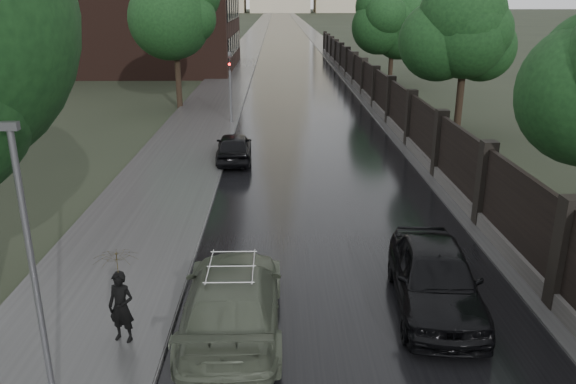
{
  "coord_description": "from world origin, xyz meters",
  "views": [
    {
      "loc": [
        -1.72,
        -6.13,
        6.7
      ],
      "look_at": [
        -1.43,
        8.94,
        1.5
      ],
      "focal_mm": 35.0,
      "sensor_mm": 36.0,
      "label": 1
    }
  ],
  "objects": [
    {
      "name": "road",
      "position": [
        0.0,
        190.0,
        0.01
      ],
      "size": [
        8.0,
        420.0,
        0.02
      ],
      "primitive_type": "cube",
      "color": "black",
      "rests_on": "ground"
    },
    {
      "name": "tree_left_far",
      "position": [
        -8.0,
        30.0,
        5.24
      ],
      "size": [
        4.25,
        4.25,
        7.39
      ],
      "color": "black",
      "rests_on": "ground"
    },
    {
      "name": "pedestrian_umbrella",
      "position": [
        -4.85,
        3.72,
        1.73
      ],
      "size": [
        1.09,
        1.1,
        2.35
      ],
      "rotation": [
        0.0,
        0.0,
        -0.28
      ],
      "color": "black",
      "rests_on": "sidewalk_left"
    },
    {
      "name": "volga_sedan",
      "position": [
        -2.68,
        4.24,
        0.73
      ],
      "size": [
        2.11,
        5.08,
        1.47
      ],
      "primitive_type": "imported",
      "rotation": [
        0.0,
        0.0,
        3.15
      ],
      "color": "#454C3D",
      "rests_on": "ground"
    },
    {
      "name": "lamp_post",
      "position": [
        -5.4,
        1.5,
        2.67
      ],
      "size": [
        0.25,
        0.12,
        5.11
      ],
      "color": "#59595E",
      "rests_on": "ground"
    },
    {
      "name": "car_right_near",
      "position": [
        1.81,
        5.11,
        0.77
      ],
      "size": [
        2.21,
        4.66,
        1.54
      ],
      "primitive_type": "imported",
      "rotation": [
        0.0,
        0.0,
        -0.09
      ],
      "color": "black",
      "rests_on": "ground"
    },
    {
      "name": "tree_right_c",
      "position": [
        7.5,
        40.0,
        4.95
      ],
      "size": [
        4.08,
        4.08,
        7.01
      ],
      "color": "black",
      "rests_on": "ground"
    },
    {
      "name": "hatchback_left",
      "position": [
        -3.6,
        17.43,
        0.64
      ],
      "size": [
        1.68,
        3.82,
        1.28
      ],
      "primitive_type": "imported",
      "rotation": [
        0.0,
        0.0,
        3.19
      ],
      "color": "black",
      "rests_on": "ground"
    },
    {
      "name": "tree_right_b",
      "position": [
        7.5,
        22.0,
        4.95
      ],
      "size": [
        4.08,
        4.08,
        7.01
      ],
      "color": "black",
      "rests_on": "ground"
    },
    {
      "name": "fence_right",
      "position": [
        4.6,
        32.01,
        1.01
      ],
      "size": [
        0.45,
        75.72,
        2.7
      ],
      "color": "#383533",
      "rests_on": "ground"
    },
    {
      "name": "verge_right",
      "position": [
        5.5,
        190.0,
        0.04
      ],
      "size": [
        3.0,
        420.0,
        0.08
      ],
      "primitive_type": "cube",
      "color": "#2D2D2D",
      "rests_on": "ground"
    },
    {
      "name": "traffic_light",
      "position": [
        -4.3,
        24.99,
        2.4
      ],
      "size": [
        0.16,
        0.32,
        4.0
      ],
      "color": "#59595E",
      "rests_on": "ground"
    },
    {
      "name": "sidewalk_left",
      "position": [
        -6.0,
        190.0,
        0.08
      ],
      "size": [
        4.0,
        420.0,
        0.16
      ],
      "primitive_type": "cube",
      "color": "#2D2D2D",
      "rests_on": "ground"
    }
  ]
}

